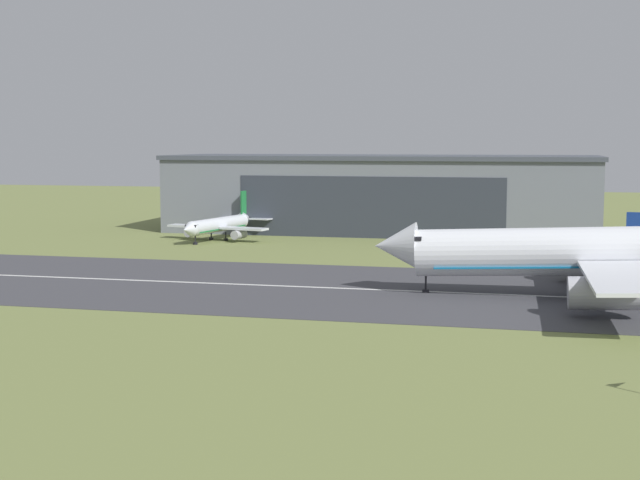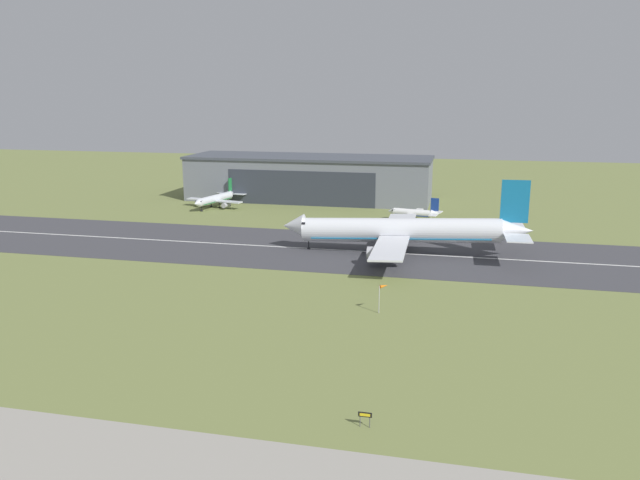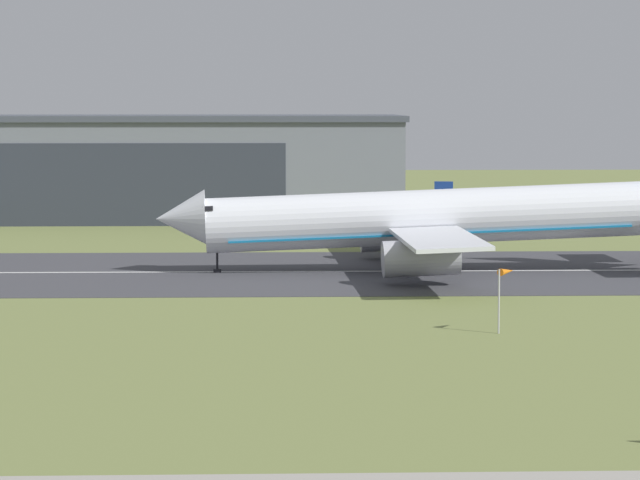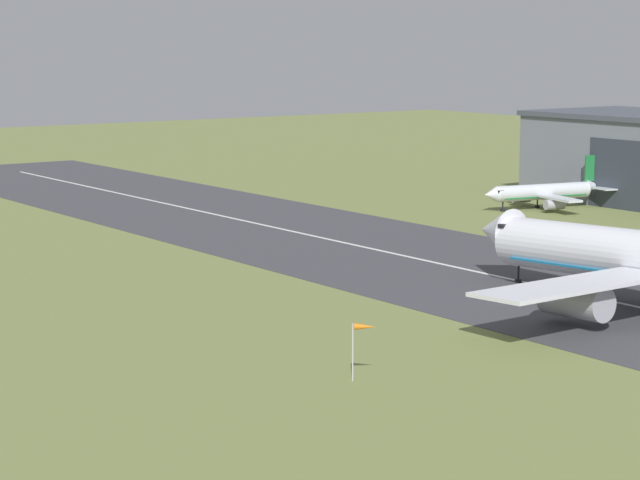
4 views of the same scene
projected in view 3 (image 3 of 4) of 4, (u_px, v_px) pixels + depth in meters
name	position (u px, v px, depth m)	size (l,w,h in m)	color
ground_plane	(286.00, 381.00, 97.77)	(600.63, 600.63, 0.00)	olive
runway_strip	(278.00, 272.00, 160.21)	(360.63, 41.23, 0.06)	#3D3D42
runway_centreline	(278.00, 271.00, 160.21)	(324.57, 0.70, 0.01)	silver
hangar_building	(114.00, 167.00, 231.42)	(88.14, 27.37, 15.90)	slate
airplane_landing	(432.00, 219.00, 160.16)	(59.58, 51.69, 18.58)	silver
airplane_parked_west	(395.00, 219.00, 201.63)	(16.95, 19.09, 7.47)	white
windsock_pole	(506.00, 275.00, 118.15)	(1.66, 1.73, 5.09)	#B7B7BC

